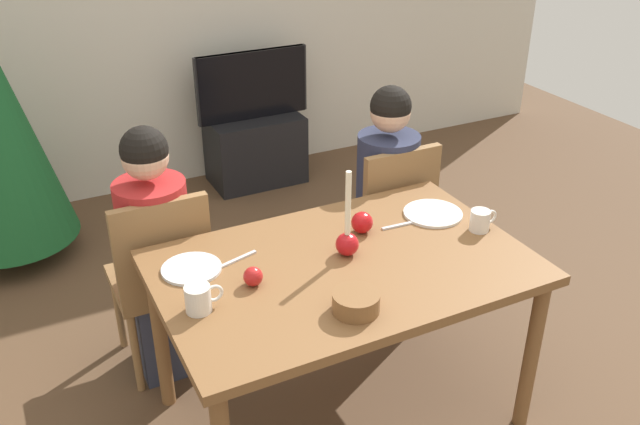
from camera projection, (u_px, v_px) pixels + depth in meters
ground_plane at (341, 411)px, 2.94m from camera, size 7.68×7.68×0.00m
dining_table at (343, 281)px, 2.63m from camera, size 1.40×0.90×0.75m
chair_left at (162, 273)px, 2.96m from camera, size 0.40×0.40×0.90m
chair_right at (389, 216)px, 3.41m from camera, size 0.40×0.40×0.90m
person_left_child at (158, 258)px, 2.96m from camera, size 0.30×0.30×1.17m
person_right_child at (386, 203)px, 3.41m from camera, size 0.30×0.30×1.17m
tv_stand at (255, 149)px, 4.86m from camera, size 0.64×0.40×0.48m
tv at (252, 85)px, 4.64m from camera, size 0.79×0.05×0.46m
candle_centerpiece at (347, 238)px, 2.61m from camera, size 0.09×0.09×0.35m
plate_left at (191, 269)px, 2.54m from camera, size 0.22×0.22×0.01m
plate_right at (433, 213)px, 2.93m from camera, size 0.25×0.25×0.01m
mug_left at (199, 298)px, 2.30m from camera, size 0.13×0.09×0.10m
mug_right at (481, 220)px, 2.79m from camera, size 0.12×0.08×0.09m
fork_left at (237, 260)px, 2.60m from camera, size 0.18×0.06×0.01m
fork_right at (402, 225)px, 2.84m from camera, size 0.18×0.03×0.01m
bowl_walnuts at (356, 302)px, 2.31m from camera, size 0.16×0.16×0.07m
apple_near_candle at (253, 276)px, 2.45m from camera, size 0.07×0.07×0.07m
apple_by_left_plate at (362, 223)px, 2.78m from camera, size 0.09×0.09×0.09m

